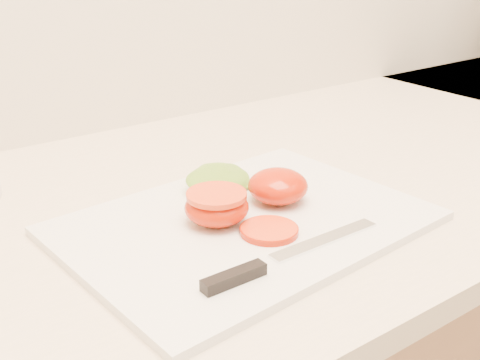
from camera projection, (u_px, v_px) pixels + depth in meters
counter at (425, 341)px, 1.23m from camera, size 3.92×0.65×0.93m
cutting_board at (245, 223)px, 0.69m from camera, size 0.42×0.32×0.01m
tomato_half_dome at (278, 186)px, 0.72m from camera, size 0.07×0.07×0.04m
tomato_half_cut at (217, 206)px, 0.67m from camera, size 0.07×0.07×0.04m
tomato_slice_0 at (269, 230)px, 0.65m from camera, size 0.06×0.06×0.01m
lettuce_leaf_0 at (219, 180)px, 0.76m from camera, size 0.12×0.11×0.02m
knife at (272, 261)px, 0.59m from camera, size 0.23×0.03×0.01m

